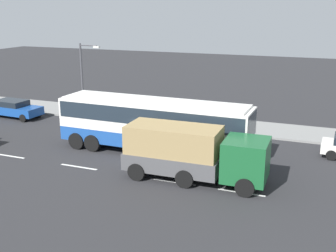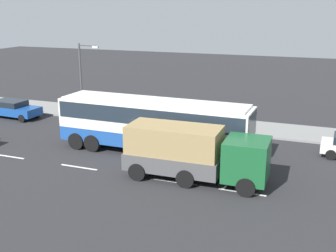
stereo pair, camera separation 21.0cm
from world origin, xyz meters
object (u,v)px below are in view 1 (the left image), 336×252
at_px(car_blue_saloon, 14,108).
at_px(street_lamp, 84,74).
at_px(pedestrian_near_curb, 177,113).
at_px(pedestrian_at_crossing, 190,109).
at_px(cargo_truck, 193,152).
at_px(coach_bus, 153,121).

relative_size(car_blue_saloon, street_lamp, 0.79).
distance_m(pedestrian_near_curb, street_lamp, 8.54).
xyz_separation_m(pedestrian_near_curb, pedestrian_at_crossing, (0.66, 1.21, 0.12)).
relative_size(cargo_truck, pedestrian_near_curb, 4.77).
bearing_deg(coach_bus, pedestrian_near_curb, 98.01).
bearing_deg(pedestrian_near_curb, pedestrian_at_crossing, -77.34).
height_order(coach_bus, car_blue_saloon, coach_bus).
bearing_deg(pedestrian_at_crossing, car_blue_saloon, -153.53).
distance_m(coach_bus, pedestrian_near_curb, 6.48).
relative_size(cargo_truck, street_lamp, 1.27).
relative_size(coach_bus, cargo_truck, 1.62).
relative_size(coach_bus, car_blue_saloon, 2.61).
distance_m(coach_bus, pedestrian_at_crossing, 7.61).
distance_m(coach_bus, car_blue_saloon, 15.09).
xyz_separation_m(car_blue_saloon, street_lamp, (5.59, 2.28, 2.88)).
distance_m(cargo_truck, pedestrian_at_crossing, 11.42).
xyz_separation_m(coach_bus, pedestrian_near_curb, (-0.77, 6.34, -1.06)).
xyz_separation_m(pedestrian_near_curb, street_lamp, (-8.14, -0.14, 2.60)).
bearing_deg(cargo_truck, pedestrian_at_crossing, 108.23).
bearing_deg(pedestrian_at_crossing, cargo_truck, -58.42).
xyz_separation_m(cargo_truck, pedestrian_at_crossing, (-3.77, 10.78, -0.39)).
bearing_deg(car_blue_saloon, pedestrian_near_curb, 13.31).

